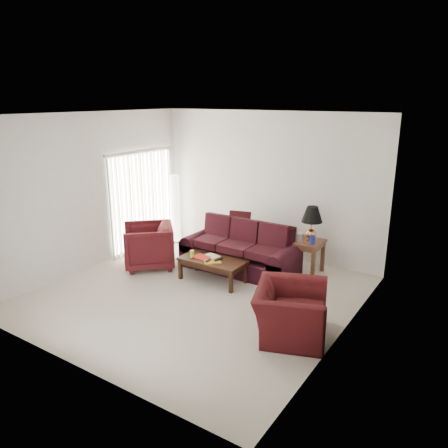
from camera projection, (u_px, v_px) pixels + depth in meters
name	position (u px, v px, depth m)	size (l,w,h in m)	color
floor	(197.00, 294.00, 7.49)	(5.00, 5.00, 0.00)	beige
blinds	(143.00, 201.00, 9.50)	(0.10, 2.00, 2.16)	silver
sofa	(239.00, 248.00, 8.40)	(2.26, 0.97, 0.92)	black
throw_pillow	(240.00, 222.00, 9.19)	(0.44, 0.13, 0.44)	black
end_table	(306.00, 257.00, 8.33)	(0.59, 0.59, 0.65)	#54361D
table_lamp	(312.00, 224.00, 8.17)	(0.39, 0.39, 0.66)	#CE7E40
clock	(298.00, 237.00, 8.18)	(0.16, 0.06, 0.16)	silver
blue_canister	(312.00, 240.00, 8.03)	(0.10, 0.10, 0.17)	#1924A2
picture_frame	(301.00, 233.00, 8.47)	(0.13, 0.02, 0.16)	silver
floor_lamp	(175.00, 209.00, 10.00)	(0.26, 0.26, 1.59)	white
armchair_left	(149.00, 246.00, 8.60)	(0.93, 0.95, 0.87)	#430F13
armchair_right	(290.00, 312.00, 6.12)	(1.11, 0.97, 0.72)	#400E11
coffee_table	(213.00, 270.00, 7.98)	(1.21, 0.61, 0.42)	black
magazine_red	(201.00, 257.00, 7.99)	(0.31, 0.23, 0.02)	red
magazine_white	(212.00, 256.00, 8.06)	(0.27, 0.20, 0.02)	silver
magazine_orange	(212.00, 262.00, 7.78)	(0.29, 0.22, 0.02)	#B88415
remote_a	(208.00, 260.00, 7.79)	(0.04, 0.15, 0.02)	black
remote_b	(218.00, 259.00, 7.83)	(0.05, 0.18, 0.02)	black
yellow_glass	(192.00, 254.00, 8.00)	(0.08, 0.08, 0.13)	gold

